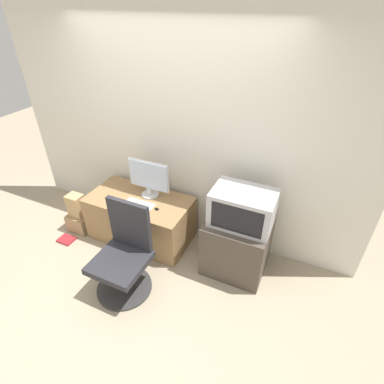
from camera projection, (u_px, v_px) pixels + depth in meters
The scene contains 12 objects.
ground_plane at pixel (120, 297), 3.11m from camera, with size 12.00×12.00×0.00m, color tan.
wall_back at pixel (175, 134), 3.39m from camera, with size 4.40×0.05×2.60m.
desk at pixel (141, 218), 3.75m from camera, with size 1.25×0.66×0.58m.
side_stand at pixel (237, 245), 3.29m from camera, with size 0.66×0.58×0.65m.
main_monitor at pixel (149, 178), 3.52m from camera, with size 0.53×0.21×0.46m.
keyboard at pixel (140, 204), 3.49m from camera, with size 0.36×0.13×0.01m.
mouse at pixel (157, 209), 3.40m from camera, with size 0.05×0.03×0.02m.
crt_tv at pixel (243, 208), 2.99m from camera, with size 0.62×0.43×0.38m.
office_chair at pixel (124, 257), 3.04m from camera, with size 0.58×0.58×0.99m.
cardboard_box_lower at pixel (81, 222), 3.95m from camera, with size 0.28×0.25×0.24m.
cardboard_box_upper at pixel (76, 205), 3.80m from camera, with size 0.19×0.16×0.30m.
book at pixel (67, 240), 3.82m from camera, with size 0.20×0.16×0.02m.
Camera 1 is at (1.50, -1.48, 2.64)m, focal length 28.00 mm.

